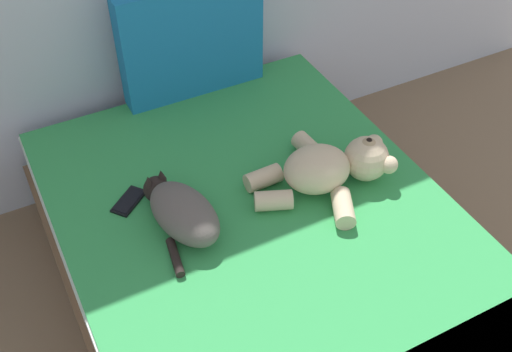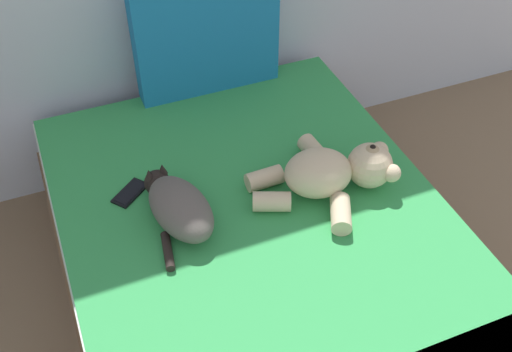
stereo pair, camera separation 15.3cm
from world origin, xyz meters
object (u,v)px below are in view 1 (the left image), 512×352
Objects in this scene: teddy_bear at (331,167)px; cell_phone at (129,201)px; cat at (181,211)px; bed at (265,267)px; patterned_cushion at (192,40)px.

cell_phone is (-0.73, 0.26, -0.08)m from teddy_bear.
teddy_bear reaches higher than cat.
bed is 3.29× the size of teddy_bear.
patterned_cushion is 1.10× the size of teddy_bear.
cat is at bearing 153.69° from bed.
patterned_cushion is 0.86m from teddy_bear.
patterned_cushion is 0.80m from cell_phone.
patterned_cushion is 0.87m from cat.
cat is at bearing -116.36° from patterned_cushion.
teddy_bear is at bearing 13.32° from bed.
bed is 1.03m from patterned_cushion.
bed is 0.47m from teddy_bear.
bed is 0.58m from cell_phone.
cat reaches higher than bed.
cell_phone is (-0.14, 0.20, -0.07)m from cat.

